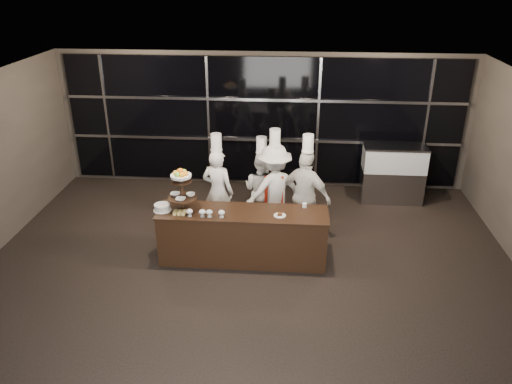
# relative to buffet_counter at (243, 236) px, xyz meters

# --- Properties ---
(room) EXTENTS (10.00, 10.00, 10.00)m
(room) POSITION_rel_buffet_counter_xyz_m (0.12, -1.70, 1.03)
(room) COLOR black
(room) RESTS_ON ground
(window_wall) EXTENTS (8.60, 0.10, 2.80)m
(window_wall) POSITION_rel_buffet_counter_xyz_m (0.12, 3.24, 1.04)
(window_wall) COLOR black
(window_wall) RESTS_ON ground
(buffet_counter) EXTENTS (2.84, 0.74, 0.92)m
(buffet_counter) POSITION_rel_buffet_counter_xyz_m (0.00, 0.00, 0.00)
(buffet_counter) COLOR black
(buffet_counter) RESTS_ON ground
(display_stand) EXTENTS (0.48, 0.48, 0.74)m
(display_stand) POSITION_rel_buffet_counter_xyz_m (-1.00, -0.00, 0.87)
(display_stand) COLOR black
(display_stand) RESTS_ON buffet_counter
(compotes) EXTENTS (0.63, 0.11, 0.12)m
(compotes) POSITION_rel_buffet_counter_xyz_m (-0.58, -0.22, 0.54)
(compotes) COLOR silver
(compotes) RESTS_ON buffet_counter
(layer_cake) EXTENTS (0.30, 0.30, 0.11)m
(layer_cake) POSITION_rel_buffet_counter_xyz_m (-1.34, -0.05, 0.51)
(layer_cake) COLOR white
(layer_cake) RESTS_ON buffet_counter
(pastry_squares) EXTENTS (0.20, 0.13, 0.05)m
(pastry_squares) POSITION_rel_buffet_counter_xyz_m (-1.02, -0.16, 0.48)
(pastry_squares) COLOR #F9DA7A
(pastry_squares) RESTS_ON buffet_counter
(small_plate) EXTENTS (0.20, 0.20, 0.05)m
(small_plate) POSITION_rel_buffet_counter_xyz_m (0.62, -0.10, 0.47)
(small_plate) COLOR white
(small_plate) RESTS_ON buffet_counter
(chef_cup) EXTENTS (0.08, 0.08, 0.07)m
(chef_cup) POSITION_rel_buffet_counter_xyz_m (1.03, 0.25, 0.49)
(chef_cup) COLOR white
(chef_cup) RESTS_ON buffet_counter
(display_case) EXTENTS (1.30, 0.57, 1.24)m
(display_case) POSITION_rel_buffet_counter_xyz_m (2.92, 2.60, 0.22)
(display_case) COLOR #A5A5AA
(display_case) RESTS_ON ground
(chef_a) EXTENTS (0.69, 0.54, 1.95)m
(chef_a) POSITION_rel_buffet_counter_xyz_m (-0.56, 0.95, 0.39)
(chef_a) COLOR white
(chef_a) RESTS_ON ground
(chef_b) EXTENTS (0.92, 0.85, 1.81)m
(chef_b) POSITION_rel_buffet_counter_xyz_m (0.23, 1.26, 0.30)
(chef_b) COLOR silver
(chef_b) RESTS_ON ground
(chef_c) EXTENTS (1.29, 1.10, 2.03)m
(chef_c) POSITION_rel_buffet_counter_xyz_m (0.48, 1.04, 0.41)
(chef_c) COLOR silver
(chef_c) RESTS_ON ground
(chef_d) EXTENTS (1.08, 0.88, 2.02)m
(chef_d) POSITION_rel_buffet_counter_xyz_m (1.06, 0.82, 0.41)
(chef_d) COLOR white
(chef_d) RESTS_ON ground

